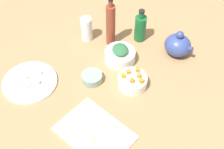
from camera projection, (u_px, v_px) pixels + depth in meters
The scene contains 25 objects.
tabletop at pixel (112, 83), 147.32cm from camera, with size 190.00×190.00×3.00cm, color #99734C.
cutting_board at pixel (95, 133), 127.57cm from camera, with size 29.80×21.22×1.00cm, color silver.
plate_tofu at pixel (30, 82), 145.14cm from camera, with size 25.48×25.48×1.20cm, color white.
bowl_greens at pixel (120, 56), 153.12cm from camera, with size 14.97×14.97×5.76cm, color white.
bowl_carrots at pixel (132, 81), 142.79cm from camera, with size 13.52×13.52×5.27cm, color white.
bowl_small_side at pixel (92, 78), 145.12cm from camera, with size 9.67×9.67×3.97cm, color gray.
teapot at pixel (178, 45), 154.17cm from camera, with size 15.13×12.68×14.30cm.
bottle_0 at pixel (111, 25), 154.38cm from camera, with size 4.68×4.68×27.70cm.
bottle_1 at pixel (140, 28), 159.71cm from camera, with size 6.01×6.01×18.60cm.
drinking_glass_0 at pixel (87, 29), 160.78cm from camera, with size 5.93×5.93×13.11cm, color white.
carrot_cube_0 at pixel (132, 81), 138.53cm from camera, with size 1.80×1.80×1.80cm, color orange.
carrot_cube_1 at pixel (139, 76), 140.45cm from camera, with size 1.80×1.80×1.80cm, color orange.
carrot_cube_2 at pixel (142, 81), 138.37cm from camera, with size 1.80×1.80×1.80cm, color orange.
carrot_cube_3 at pixel (128, 72), 141.88cm from camera, with size 1.80×1.80×1.80cm, color orange.
carrot_cube_4 at pixel (123, 76), 140.39cm from camera, with size 1.80×1.80×1.80cm, color orange.
carrot_cube_5 at pixel (137, 70), 142.66cm from camera, with size 1.80×1.80×1.80cm, color orange.
chopped_greens_mound at pixel (120, 50), 149.82cm from camera, with size 8.92×7.76×2.97cm, color #2D5F39.
tofu_cube_0 at pixel (18, 82), 142.81cm from camera, with size 2.20×2.20×2.20cm, color white.
tofu_cube_1 at pixel (39, 73), 146.52cm from camera, with size 2.20×2.20×2.20cm, color white.
tofu_cube_2 at pixel (27, 85), 141.63cm from camera, with size 2.20×2.20×2.20cm, color white.
tofu_cube_3 at pixel (24, 78), 144.71cm from camera, with size 2.20×2.20×2.20cm, color #F3E1CA.
tofu_cube_4 at pixel (37, 82), 142.99cm from camera, with size 2.20×2.20×2.20cm, color white.
dumpling_0 at pixel (115, 129), 126.43cm from camera, with size 5.59×5.19×2.88cm, color beige.
dumpling_1 at pixel (89, 129), 127.03cm from camera, with size 4.54×4.05×2.10cm, color beige.
dumpling_2 at pixel (90, 140), 123.17cm from camera, with size 5.37×5.06×2.97cm, color beige.
Camera 1 is at (59.84, -71.18, 115.84)cm, focal length 49.78 mm.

